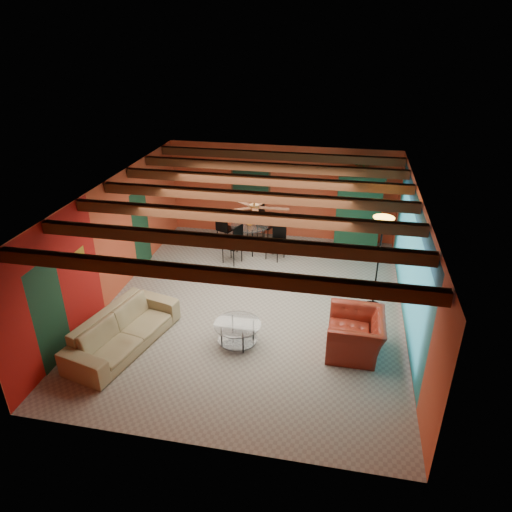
% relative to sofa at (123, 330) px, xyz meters
% --- Properties ---
extents(room, '(6.52, 8.01, 2.71)m').
position_rel_sofa_xyz_m(room, '(2.21, 2.04, 2.00)').
color(room, gray).
rests_on(room, ground).
extents(sofa, '(1.54, 2.65, 0.73)m').
position_rel_sofa_xyz_m(sofa, '(0.00, 0.00, 0.00)').
color(sofa, '#8B7E5A').
rests_on(sofa, ground).
extents(armchair, '(1.06, 1.21, 0.78)m').
position_rel_sofa_xyz_m(armchair, '(4.43, 0.72, 0.03)').
color(armchair, maroon).
rests_on(armchair, ground).
extents(coffee_table, '(1.12, 1.12, 0.47)m').
position_rel_sofa_xyz_m(coffee_table, '(2.16, 0.50, -0.13)').
color(coffee_table, silver).
rests_on(coffee_table, ground).
extents(dining_table, '(2.74, 2.74, 1.09)m').
position_rel_sofa_xyz_m(dining_table, '(1.54, 4.67, 0.18)').
color(dining_table, white).
rests_on(dining_table, ground).
extents(armoire, '(1.19, 0.64, 2.03)m').
position_rel_sofa_xyz_m(armoire, '(4.41, 5.63, 0.65)').
color(armoire, maroon).
rests_on(armoire, ground).
extents(floor_lamp, '(0.46, 0.46, 2.15)m').
position_rel_sofa_xyz_m(floor_lamp, '(4.83, 2.43, 0.71)').
color(floor_lamp, black).
rests_on(floor_lamp, ground).
extents(ceiling_fan, '(1.50, 1.50, 0.44)m').
position_rel_sofa_xyz_m(ceiling_fan, '(2.21, 1.93, 2.00)').
color(ceiling_fan, '#472614').
rests_on(ceiling_fan, ceiling).
extents(painting, '(1.05, 0.03, 0.65)m').
position_rel_sofa_xyz_m(painting, '(1.31, 5.89, 1.29)').
color(painting, black).
rests_on(painting, wall_back).
extents(potted_plant, '(0.56, 0.52, 0.53)m').
position_rel_sofa_xyz_m(potted_plant, '(4.41, 5.63, 1.93)').
color(potted_plant, '#26661E').
rests_on(potted_plant, armoire).
extents(vase, '(0.25, 0.25, 0.20)m').
position_rel_sofa_xyz_m(vase, '(1.54, 4.67, 0.83)').
color(vase, orange).
rests_on(vase, dining_table).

